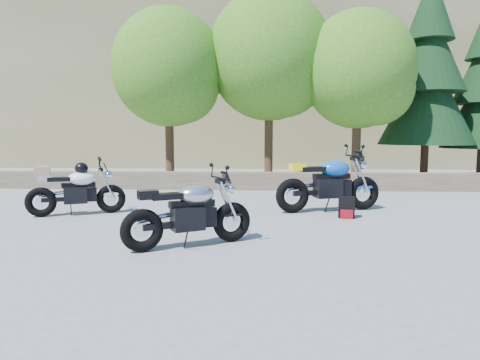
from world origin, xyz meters
The scene contains 11 objects.
ground centered at (0.00, 0.00, 0.00)m, with size 90.00×90.00×0.00m, color slate.
stone_wall centered at (0.00, 5.50, 0.25)m, with size 22.00×0.55×0.50m, color brown.
hillside centered at (3.00, 28.00, 7.50)m, with size 80.00×30.00×15.00m, color #676540.
tree_decid_left centered at (-2.39, 7.14, 3.63)m, with size 3.67×3.67×5.62m.
tree_decid_mid centered at (0.91, 7.54, 4.04)m, with size 4.08×4.08×6.24m.
tree_decid_right centered at (3.71, 6.94, 3.50)m, with size 3.54×3.54×5.41m.
conifer_near centered at (6.20, 8.20, 3.68)m, with size 3.17×3.17×7.06m.
silver_bike centered at (-0.40, -0.99, 0.48)m, with size 1.77×1.07×0.98m.
white_bike centered at (-3.09, 1.29, 0.51)m, with size 1.80×0.91×1.05m.
blue_bike centered at (2.01, 1.99, 0.57)m, with size 2.27×0.95×1.17m.
backpack centered at (2.24, 1.28, 0.20)m, with size 0.32×0.29×0.41m.
Camera 1 is at (0.65, -6.94, 1.59)m, focal length 32.00 mm.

